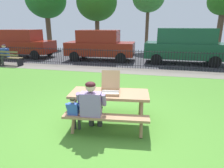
# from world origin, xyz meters

# --- Properties ---
(ground) EXTENTS (28.00, 10.55, 0.02)m
(ground) POSITION_xyz_m (0.00, 1.28, -0.01)
(ground) COLOR #4C882E
(cobblestone_walkway) EXTENTS (28.00, 1.40, 0.01)m
(cobblestone_walkway) POSITION_xyz_m (0.00, 5.85, -0.00)
(cobblestone_walkway) COLOR slate
(street_asphalt) EXTENTS (28.00, 6.54, 0.01)m
(street_asphalt) POSITION_xyz_m (0.00, 9.82, -0.01)
(street_asphalt) COLOR #38383D
(picnic_table_foreground) EXTENTS (1.95, 1.67, 0.79)m
(picnic_table_foreground) POSITION_xyz_m (0.10, 0.24, 0.60)
(picnic_table_foreground) COLOR #A27754
(picnic_table_foreground) RESTS_ON ground
(pizza_box_open) EXTENTS (0.51, 0.56, 0.48)m
(pizza_box_open) POSITION_xyz_m (0.11, 0.28, 0.88)
(pizza_box_open) COLOR tan
(pizza_box_open) RESTS_ON picnic_table_foreground
(adult_at_table) EXTENTS (0.63, 0.62, 1.19)m
(adult_at_table) POSITION_xyz_m (-0.15, -0.30, 0.66)
(adult_at_table) COLOR #353535
(adult_at_table) RESTS_ON ground
(child_at_table) EXTENTS (0.32, 0.32, 0.83)m
(child_at_table) POSITION_xyz_m (-0.53, -0.37, 0.50)
(child_at_table) COLOR #3D3D3D
(child_at_table) RESTS_ON ground
(iron_fence_streetside) EXTENTS (19.80, 0.03, 1.00)m
(iron_fence_streetside) POSITION_xyz_m (-0.00, 6.55, 0.51)
(iron_fence_streetside) COLOR black
(iron_fence_streetside) RESTS_ON ground
(park_bench_left) EXTENTS (1.62, 0.53, 0.85)m
(park_bench_left) POSITION_xyz_m (-7.25, 5.71, 0.42)
(park_bench_left) COLOR olive
(park_bench_left) RESTS_ON ground
(person_on_park_bench) EXTENTS (0.62, 0.60, 1.19)m
(person_on_park_bench) POSITION_xyz_m (-7.53, 5.73, 0.66)
(person_on_park_bench) COLOR #363636
(person_on_park_bench) RESTS_ON ground
(parked_car_left) EXTENTS (4.41, 1.93, 1.94)m
(parked_car_left) POSITION_xyz_m (-8.40, 8.61, 1.01)
(parked_car_left) COLOR maroon
(parked_car_left) RESTS_ON ground
(parked_car_center) EXTENTS (4.46, 2.04, 1.94)m
(parked_car_center) POSITION_xyz_m (-2.59, 8.61, 1.01)
(parked_car_center) COLOR maroon
(parked_car_center) RESTS_ON ground
(parked_car_right) EXTENTS (4.65, 2.06, 2.08)m
(parked_car_right) POSITION_xyz_m (2.67, 8.61, 1.10)
(parked_car_right) COLOR #194D33
(parked_car_right) RESTS_ON ground
(far_tree_left) EXTENTS (3.76, 3.76, 6.22)m
(far_tree_left) POSITION_xyz_m (-9.45, 14.17, 4.49)
(far_tree_left) COLOR brown
(far_tree_left) RESTS_ON ground
(far_tree_midleft) EXTENTS (3.63, 3.63, 5.83)m
(far_tree_midleft) POSITION_xyz_m (-4.46, 14.17, 4.17)
(far_tree_midleft) COLOR brown
(far_tree_midleft) RESTS_ON ground
(far_tree_midright) EXTENTS (2.48, 2.48, 5.21)m
(far_tree_midright) POSITION_xyz_m (5.92, 14.17, 3.98)
(far_tree_midright) COLOR brown
(far_tree_midright) RESTS_ON ground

